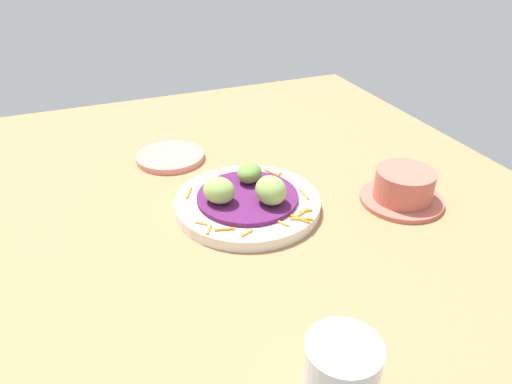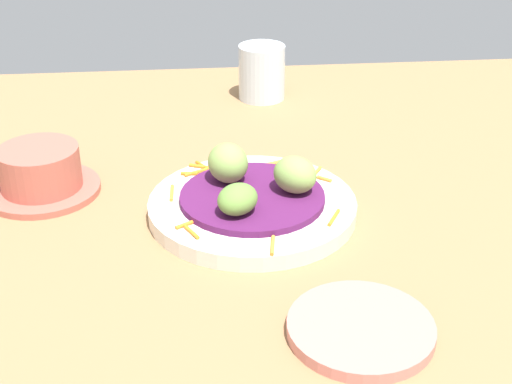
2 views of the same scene
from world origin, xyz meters
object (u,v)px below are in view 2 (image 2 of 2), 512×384
guac_scoop_left (228,163)px  side_plate_small (361,329)px  water_glass (262,72)px  terracotta_bowl (41,173)px  guac_scoop_right (291,175)px  guac_scoop_center (238,199)px  main_plate (252,207)px

guac_scoop_left → side_plate_small: 27.82cm
guac_scoop_left → water_glass: water_glass is taller
guac_scoop_left → terracotta_bowl: bearing=-100.4°
side_plate_small → terracotta_bowl: terracotta_bowl is taller
terracotta_bowl → water_glass: 41.17cm
guac_scoop_left → guac_scoop_right: 7.60cm
guac_scoop_center → water_glass: 41.07cm
guac_scoop_center → terracotta_bowl: 25.40cm
guac_scoop_left → guac_scoop_center: 7.62cm
guac_scoop_center → terracotta_bowl: size_ratio=0.35×
main_plate → water_glass: bearing=172.5°
guac_scoop_left → side_plate_small: size_ratio=0.40×
side_plate_small → terracotta_bowl: (-29.63, -32.00, 1.98)cm
guac_scoop_left → guac_scoop_center: size_ratio=1.11×
main_plate → terracotta_bowl: bearing=-107.4°
guac_scoop_left → terracotta_bowl: size_ratio=0.39×
main_plate → guac_scoop_right: 5.77cm
guac_scoop_center → guac_scoop_right: (-4.26, 6.29, 0.45)cm
main_plate → guac_scoop_left: 5.90cm
water_glass → side_plate_small: bearing=2.7°
water_glass → terracotta_bowl: bearing=-45.4°
guac_scoop_right → terracotta_bowl: guac_scoop_right is taller
terracotta_bowl → water_glass: water_glass is taller
main_plate → guac_scoop_right: (-0.32, 4.37, 3.75)cm
main_plate → side_plate_small: size_ratio=1.79×
guac_scoop_left → water_glass: (-32.94, 7.29, -0.64)cm
guac_scoop_right → terracotta_bowl: (-7.35, -28.82, -2.10)cm
guac_scoop_center → side_plate_small: 20.68cm
main_plate → side_plate_small: bearing=19.0°
side_plate_small → guac_scoop_center: bearing=-152.3°
main_plate → guac_scoop_left: size_ratio=4.44×
main_plate → guac_scoop_right: size_ratio=4.56×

